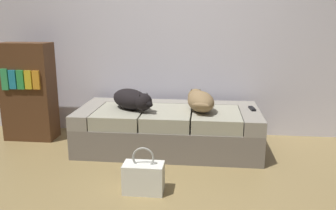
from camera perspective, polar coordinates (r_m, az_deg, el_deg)
name	(u,v)px	position (r m, az deg, el deg)	size (l,w,h in m)	color
ground_plane	(153,201)	(2.74, -2.53, -15.47)	(10.00, 10.00, 0.00)	olive
back_wall	(174,15)	(4.13, 1.03, 14.61)	(6.40, 0.10, 2.80)	silver
couch	(169,129)	(3.69, 0.09, -3.91)	(1.88, 0.88, 0.44)	slate
dog_dark	(132,99)	(3.59, -5.87, 0.92)	(0.54, 0.49, 0.21)	black
dog_tan	(200,101)	(3.55, 5.23, 0.74)	(0.36, 0.58, 0.20)	olive
tv_remote	(252,109)	(3.69, 13.63, -0.57)	(0.04, 0.15, 0.02)	black
handbag	(144,177)	(2.82, -4.03, -11.73)	(0.32, 0.18, 0.38)	white
bookshelf	(29,92)	(4.24, -21.90, 2.05)	(0.56, 0.30, 1.10)	#50311B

